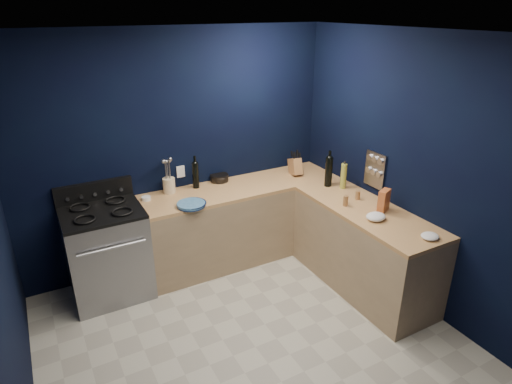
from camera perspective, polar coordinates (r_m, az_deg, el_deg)
floor at (r=4.07m, az=-0.06°, el=-19.79°), size 3.50×3.50×0.02m
ceiling at (r=2.98m, az=-0.09°, el=20.14°), size 3.50×3.50×0.02m
wall_back at (r=4.83m, az=-10.14°, el=5.18°), size 3.50×0.02×2.60m
wall_right at (r=4.37m, az=20.66°, el=2.06°), size 0.02×3.50×2.60m
wall_front at (r=2.22m, az=23.85°, el=-20.87°), size 3.50×0.02×2.60m
cab_back at (r=5.10m, az=-1.85°, el=-4.08°), size 2.30×0.63×0.86m
top_back at (r=4.90m, az=-1.92°, el=0.59°), size 2.30×0.63×0.04m
cab_right at (r=4.70m, az=13.91°, el=-7.39°), size 0.63×1.67×0.86m
top_right at (r=4.49m, az=14.46°, el=-2.44°), size 0.63×1.67×0.04m
gas_range at (r=4.68m, az=-18.90°, el=-7.75°), size 0.76×0.66×0.92m
oven_door at (r=4.41m, az=-18.08°, el=-9.78°), size 0.59×0.02×0.42m
cooktop at (r=4.46m, az=-19.68°, el=-2.50°), size 0.76×0.66×0.03m
backguard at (r=4.69m, az=-20.51°, el=0.08°), size 0.76×0.06×0.20m
spice_panel at (r=4.74m, az=15.37°, el=2.82°), size 0.02×0.28×0.38m
wall_outlet at (r=4.88m, az=-9.88°, el=2.65°), size 0.09×0.02×0.13m
plate_stack at (r=4.44m, az=-8.53°, el=-1.64°), size 0.37×0.37×0.04m
ramekin at (r=4.68m, az=-14.24°, el=-0.82°), size 0.12×0.12×0.04m
utensil_crock at (r=4.78m, az=-11.35°, el=0.86°), size 0.17×0.17×0.17m
wine_bottle_back at (r=4.84m, az=-7.94°, el=2.18°), size 0.09×0.09×0.29m
lemon_basket at (r=5.03m, az=-4.84°, el=1.88°), size 0.25×0.25×0.08m
knife_block at (r=5.22m, az=5.16°, el=3.34°), size 0.14×0.24×0.24m
wine_bottle_right at (r=4.90m, az=9.53°, el=2.62°), size 0.10×0.10×0.33m
oil_bottle at (r=4.88m, az=11.43°, el=2.06°), size 0.08×0.08×0.28m
spice_jar_near at (r=4.48m, az=11.69°, el=-1.13°), size 0.07×0.07×0.11m
spice_jar_far at (r=4.66m, az=13.21°, el=-0.41°), size 0.06×0.06×0.10m
crouton_bag at (r=4.44m, az=16.44°, el=-1.10°), size 0.17×0.13×0.22m
towel_front at (r=4.27m, az=15.47°, el=-3.14°), size 0.22×0.20×0.07m
towel_end at (r=4.09m, az=21.89°, el=-5.41°), size 0.19×0.18×0.05m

